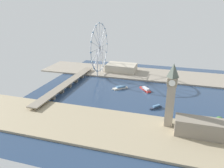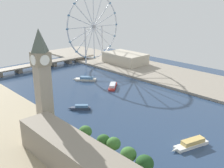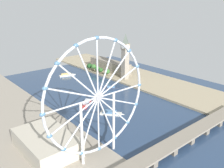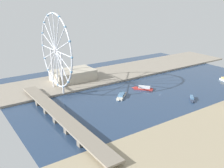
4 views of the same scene
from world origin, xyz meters
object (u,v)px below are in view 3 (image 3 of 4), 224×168
object	(u,v)px
river_bridge	(187,136)
tour_boat_1	(86,103)
ferris_wheel	(98,98)
clock_tower	(125,56)
riverside_hall	(46,142)
parliament_block	(110,66)
tour_boat_3	(112,88)
tour_boat_0	(67,75)
tour_boat_2	(111,113)

from	to	relation	value
river_bridge	tour_boat_1	distance (m)	146.99
river_bridge	ferris_wheel	bearing A→B (deg)	-22.10
clock_tower	river_bridge	distance (m)	215.03
riverside_hall	river_bridge	size ratio (longest dim) A/B	0.31
riverside_hall	tour_boat_1	distance (m)	116.99
ferris_wheel	tour_boat_1	xyz separation A→B (m)	(-61.50, -109.29, -58.14)
parliament_block	tour_boat_3	distance (m)	100.53
parliament_block	tour_boat_0	size ratio (longest dim) A/B	3.09
parliament_block	tour_boat_0	xyz separation A→B (m)	(80.97, -31.49, -10.78)
clock_tower	parliament_block	world-z (taller)	clock_tower
clock_tower	tour_boat_0	distance (m)	120.27
river_bridge	tour_boat_1	bearing A→B (deg)	-79.94
clock_tower	tour_boat_0	bearing A→B (deg)	-53.12
riverside_hall	tour_boat_2	bearing A→B (deg)	-166.76
ferris_wheel	tour_boat_3	size ratio (longest dim) A/B	5.87
parliament_block	tour_boat_1	xyz separation A→B (m)	(130.22, 104.63, -10.97)
river_bridge	tour_boat_2	bearing A→B (deg)	-78.89
riverside_hall	tour_boat_1	world-z (taller)	riverside_hall
parliament_block	tour_boat_2	bearing A→B (deg)	50.49
river_bridge	tour_boat_0	world-z (taller)	river_bridge
ferris_wheel	tour_boat_0	world-z (taller)	ferris_wheel
parliament_block	tour_boat_1	size ratio (longest dim) A/B	3.54
ferris_wheel	tour_boat_2	xyz separation A→B (m)	(-67.72, -63.57, -58.15)
riverside_hall	tour_boat_0	distance (m)	250.49
ferris_wheel	tour_boat_0	distance (m)	275.41
ferris_wheel	riverside_hall	size ratio (longest dim) A/B	1.66
tour_boat_0	tour_boat_1	world-z (taller)	tour_boat_0
ferris_wheel	tour_boat_3	xyz separation A→B (m)	(-130.10, -135.27, -58.30)
parliament_block	tour_boat_1	bearing A→B (deg)	38.78
parliament_block	tour_boat_2	world-z (taller)	parliament_block
parliament_block	tour_boat_0	bearing A→B (deg)	-21.25
tour_boat_0	tour_boat_2	distance (m)	186.86
parliament_block	tour_boat_3	bearing A→B (deg)	51.93
tour_boat_3	tour_boat_2	bearing A→B (deg)	-87.96
parliament_block	tour_boat_2	size ratio (longest dim) A/B	3.65
parliament_block	ferris_wheel	world-z (taller)	ferris_wheel
clock_tower	tour_boat_3	size ratio (longest dim) A/B	4.32
ferris_wheel	tour_boat_3	distance (m)	196.52
tour_boat_1	tour_boat_3	size ratio (longest dim) A/B	1.52
parliament_block	clock_tower	bearing A→B (deg)	77.00
tour_boat_0	tour_boat_3	bearing A→B (deg)	-63.25
parliament_block	riverside_hall	bearing A→B (deg)	37.82
clock_tower	parliament_block	bearing A→B (deg)	-103.00
river_bridge	tour_boat_2	size ratio (longest dim) A/B	7.84
clock_tower	riverside_hall	xyz separation A→B (m)	(210.58, 115.47, -33.92)
ferris_wheel	tour_boat_2	size ratio (longest dim) A/B	3.99
tour_boat_3	river_bridge	bearing A→B (deg)	-61.06
tour_boat_0	clock_tower	bearing A→B (deg)	-36.34
riverside_hall	river_bridge	world-z (taller)	riverside_hall
tour_boat_2	tour_boat_3	xyz separation A→B (m)	(-62.38, -71.69, -0.15)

